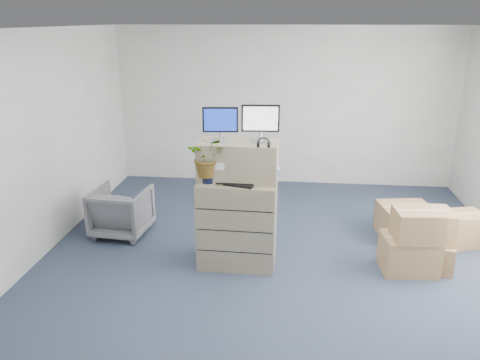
# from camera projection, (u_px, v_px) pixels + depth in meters

# --- Properties ---
(ground) EXTENTS (7.00, 7.00, 0.00)m
(ground) POSITION_uv_depth(u_px,v_px,m) (276.00, 279.00, 5.50)
(ground) COLOR #232C3F
(ground) RESTS_ON ground
(wall_back) EXTENTS (6.00, 0.02, 2.80)m
(wall_back) POSITION_uv_depth(u_px,v_px,m) (285.00, 107.00, 8.34)
(wall_back) COLOR #BCBAB2
(wall_back) RESTS_ON ground
(filing_cabinet_lower) EXTENTS (0.94, 0.59, 1.08)m
(filing_cabinet_lower) POSITION_uv_depth(u_px,v_px,m) (237.00, 223.00, 5.70)
(filing_cabinet_lower) COLOR gray
(filing_cabinet_lower) RESTS_ON ground
(filing_cabinet_upper) EXTENTS (0.94, 0.48, 0.46)m
(filing_cabinet_upper) POSITION_uv_depth(u_px,v_px,m) (238.00, 161.00, 5.49)
(filing_cabinet_upper) COLOR gray
(filing_cabinet_upper) RESTS_ON filing_cabinet_lower
(monitor_left) EXTENTS (0.41, 0.18, 0.40)m
(monitor_left) POSITION_uv_depth(u_px,v_px,m) (220.00, 122.00, 5.35)
(monitor_left) COLOR #99999E
(monitor_left) RESTS_ON filing_cabinet_upper
(monitor_right) EXTENTS (0.44, 0.18, 0.43)m
(monitor_right) POSITION_uv_depth(u_px,v_px,m) (260.00, 121.00, 5.34)
(monitor_right) COLOR #99999E
(monitor_right) RESTS_ON filing_cabinet_upper
(headphones) EXTENTS (0.14, 0.02, 0.14)m
(headphones) POSITION_uv_depth(u_px,v_px,m) (264.00, 143.00, 5.19)
(headphones) COLOR black
(headphones) RESTS_ON filing_cabinet_upper
(keyboard) EXTENTS (0.52, 0.33, 0.03)m
(keyboard) POSITION_uv_depth(u_px,v_px,m) (235.00, 183.00, 5.42)
(keyboard) COLOR black
(keyboard) RESTS_ON filing_cabinet_lower
(mouse) EXTENTS (0.11, 0.09, 0.03)m
(mouse) POSITION_uv_depth(u_px,v_px,m) (268.00, 184.00, 5.38)
(mouse) COLOR silver
(mouse) RESTS_ON filing_cabinet_lower
(water_bottle) EXTENTS (0.07, 0.07, 0.25)m
(water_bottle) POSITION_uv_depth(u_px,v_px,m) (247.00, 170.00, 5.52)
(water_bottle) COLOR #999CA1
(water_bottle) RESTS_ON filing_cabinet_lower
(phone_dock) EXTENTS (0.06, 0.05, 0.12)m
(phone_dock) POSITION_uv_depth(u_px,v_px,m) (234.00, 177.00, 5.54)
(phone_dock) COLOR silver
(phone_dock) RESTS_ON filing_cabinet_lower
(external_drive) EXTENTS (0.21, 0.16, 0.06)m
(external_drive) POSITION_uv_depth(u_px,v_px,m) (263.00, 176.00, 5.60)
(external_drive) COLOR black
(external_drive) RESTS_ON filing_cabinet_lower
(tissue_box) EXTENTS (0.23, 0.12, 0.08)m
(tissue_box) POSITION_uv_depth(u_px,v_px,m) (270.00, 171.00, 5.53)
(tissue_box) COLOR #4190DE
(tissue_box) RESTS_ON external_drive
(potted_plant) EXTENTS (0.46, 0.51, 0.46)m
(potted_plant) POSITION_uv_depth(u_px,v_px,m) (208.00, 162.00, 5.36)
(potted_plant) COLOR #89A283
(potted_plant) RESTS_ON filing_cabinet_lower
(office_chair) EXTENTS (0.78, 0.74, 0.75)m
(office_chair) POSITION_uv_depth(u_px,v_px,m) (121.00, 209.00, 6.54)
(office_chair) COLOR #5B5C60
(office_chair) RESTS_ON ground
(cardboard_boxes) EXTENTS (1.52, 1.59, 0.81)m
(cardboard_boxes) POSITION_uv_depth(u_px,v_px,m) (422.00, 233.00, 5.96)
(cardboard_boxes) COLOR #9A744A
(cardboard_boxes) RESTS_ON ground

